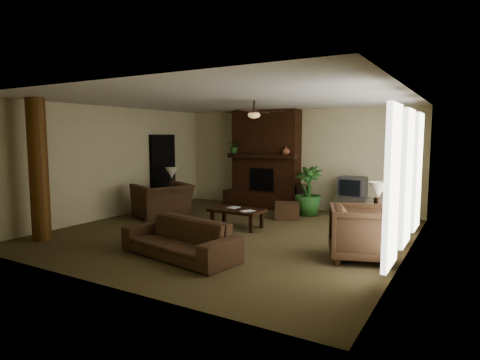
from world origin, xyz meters
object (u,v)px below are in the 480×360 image
Objects in this scene: floor_vase at (302,195)px; lamp_left at (172,175)px; armchair_left at (162,195)px; floor_plant at (308,201)px; side_table_right at (376,231)px; armchair_right at (361,230)px; log_column at (39,170)px; ottoman at (287,211)px; coffee_table at (237,211)px; side_table_left at (174,201)px; lamp_right at (378,193)px; sofa at (180,232)px; tv_stand at (354,206)px.

floor_vase is 1.18× the size of lamp_left.
armchair_left is 1.02× the size of floor_plant.
armchair_right is at bearing -91.66° from side_table_right.
ottoman is at bearing 52.30° from log_column.
side_table_right reaches higher than coffee_table.
lamp_right is (5.62, -0.79, 0.73)m from side_table_left.
floor_vase is (3.33, 5.55, -0.97)m from log_column.
side_table_left is at bearing 140.72° from sofa.
coffee_table is 2.00× the size of ottoman.
log_column is at bearing -120.25° from tv_stand.
side_table_left reaches higher than tv_stand.
floor_vase reaches higher than side_table_right.
coffee_table is 1.85× the size of lamp_right.
armchair_left is 3.77m from floor_plant.
coffee_table is at bearing -177.46° from lamp_right.
floor_vase is at bearing 29.36° from side_table_left.
floor_plant is 2.32× the size of side_table_left.
armchair_left reaches higher than coffee_table.
side_table_left is (-2.59, 0.92, -0.10)m from coffee_table.
ottoman is at bearing 141.17° from armchair_left.
lamp_left is (-0.03, -0.02, 0.73)m from side_table_left.
armchair_left is 2.36× the size of side_table_left.
log_column is at bearing 13.38° from armchair_left.
lamp_left is at bearing 171.82° from side_table_right.
sofa is at bearing -137.92° from side_table_right.
lamp_left is at bearing 141.25° from sofa.
lamp_left is 5.70m from lamp_right.
ottoman is at bearing 95.67° from sofa.
armchair_left reaches higher than armchair_right.
sofa reaches higher than floor_plant.
lamp_right is at bearing 2.54° from coffee_table.
floor_vase is at bearing 79.27° from coffee_table.
coffee_table is 2.18× the size of side_table_right.
floor_plant is 3.77m from lamp_left.
log_column is at bearing -92.94° from lamp_left.
ottoman is 1.09× the size of side_table_left.
armchair_left is (-2.54, 2.46, 0.14)m from sofa.
side_table_right is (0.03, 1.09, -0.23)m from armchair_right.
log_column is 6.36m from floor_plant.
log_column reaches higher than lamp_left.
floor_plant is at bearing -146.26° from tv_stand.
side_table_left is (0.23, 3.81, -1.12)m from log_column.
side_table_left is 0.85× the size of lamp_right.
side_table_right is at bearing -8.46° from side_table_left.
armchair_right is 3.86m from floor_plant.
sofa is 3.91m from ottoman.
log_column is 5.09× the size of side_table_right.
lamp_left is 1.18× the size of side_table_right.
sofa is 1.69× the size of armchair_left.
side_table_right is at bearing 114.45° from armchair_left.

